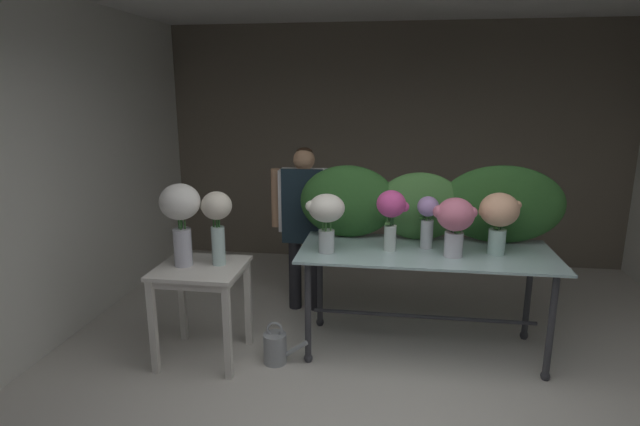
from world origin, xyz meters
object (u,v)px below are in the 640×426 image
object	(u,v)px
florist	(304,212)
vase_ivory_lilies	(326,214)
display_table_glass	(425,267)
vase_lilac_stock	(427,219)
watering_can	(276,348)
vase_rosy_ranunculus	(455,220)
vase_cream_lisianthus_tall	(217,217)
vase_peach_freesia	(499,216)
vase_fuchsia_peonies	(391,211)
side_table_white	(201,280)
vase_white_roses_tall	(180,213)

from	to	relation	value
florist	vase_ivory_lilies	xyz separation A→B (m)	(0.31, -0.82, 0.19)
display_table_glass	vase_ivory_lilies	xyz separation A→B (m)	(-0.77, -0.15, 0.44)
vase_lilac_stock	watering_can	size ratio (longest dim) A/B	1.19
display_table_glass	vase_rosy_ranunculus	distance (m)	0.47
vase_rosy_ranunculus	vase_cream_lisianthus_tall	bearing A→B (deg)	-173.80
florist	vase_peach_freesia	bearing A→B (deg)	-22.78
vase_rosy_ranunculus	vase_lilac_stock	world-z (taller)	vase_rosy_ranunculus
vase_fuchsia_peonies	vase_cream_lisianthus_tall	distance (m)	1.33
side_table_white	watering_can	distance (m)	0.78
display_table_glass	vase_ivory_lilies	world-z (taller)	vase_ivory_lilies
vase_white_roses_tall	vase_peach_freesia	bearing A→B (deg)	8.59
vase_rosy_ranunculus	vase_lilac_stock	xyz separation A→B (m)	(-0.19, 0.19, -0.04)
side_table_white	vase_cream_lisianthus_tall	distance (m)	0.50
display_table_glass	watering_can	size ratio (longest dim) A/B	5.59
display_table_glass	side_table_white	distance (m)	1.75
vase_cream_lisianthus_tall	vase_peach_freesia	bearing A→B (deg)	8.01
vase_lilac_stock	vase_white_roses_tall	bearing A→B (deg)	-166.60
display_table_glass	vase_fuchsia_peonies	size ratio (longest dim) A/B	4.12
watering_can	vase_ivory_lilies	bearing A→B (deg)	30.57
display_table_glass	vase_lilac_stock	size ratio (longest dim) A/B	4.71
vase_ivory_lilies	vase_fuchsia_peonies	bearing A→B (deg)	13.34
side_table_white	florist	xyz separation A→B (m)	(0.63, 1.03, 0.31)
florist	watering_can	world-z (taller)	florist
florist	side_table_white	bearing A→B (deg)	-121.23
watering_can	side_table_white	bearing A→B (deg)	-180.00
vase_lilac_stock	vase_white_roses_tall	xyz separation A→B (m)	(-1.85, -0.44, 0.09)
side_table_white	vase_fuchsia_peonies	size ratio (longest dim) A/B	1.60
florist	vase_ivory_lilies	distance (m)	0.90
florist	vase_cream_lisianthus_tall	bearing A→B (deg)	-117.19
vase_fuchsia_peonies	watering_can	xyz separation A→B (m)	(-0.86, -0.33, -1.04)
vase_fuchsia_peonies	vase_cream_lisianthus_tall	bearing A→B (deg)	-168.29
display_table_glass	watering_can	xyz separation A→B (m)	(-1.13, -0.37, -0.59)
side_table_white	watering_can	xyz separation A→B (m)	(0.58, 0.00, -0.53)
display_table_glass	vase_lilac_stock	distance (m)	0.38
vase_fuchsia_peonies	vase_cream_lisianthus_tall	xyz separation A→B (m)	(-1.31, -0.27, -0.03)
vase_lilac_stock	vase_fuchsia_peonies	bearing A→B (deg)	-159.02
vase_rosy_ranunculus	watering_can	bearing A→B (deg)	-169.15
vase_lilac_stock	vase_peach_freesia	bearing A→B (deg)	-9.00
vase_fuchsia_peonies	vase_rosy_ranunculus	xyz separation A→B (m)	(0.47, -0.08, -0.04)
vase_rosy_ranunculus	vase_ivory_lilies	distance (m)	0.96
vase_peach_freesia	watering_can	world-z (taller)	vase_peach_freesia
display_table_glass	vase_ivory_lilies	distance (m)	0.90
vase_rosy_ranunculus	watering_can	xyz separation A→B (m)	(-1.33, -0.25, -1.01)
vase_ivory_lilies	vase_white_roses_tall	distance (m)	1.09
side_table_white	watering_can	bearing A→B (deg)	0.00
vase_peach_freesia	vase_cream_lisianthus_tall	size ratio (longest dim) A/B	0.83
vase_ivory_lilies	display_table_glass	bearing A→B (deg)	11.36
vase_white_roses_tall	vase_cream_lisianthus_tall	bearing A→B (deg)	13.24
watering_can	vase_fuchsia_peonies	bearing A→B (deg)	21.19
florist	vase_rosy_ranunculus	xyz separation A→B (m)	(1.28, -0.78, 0.17)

